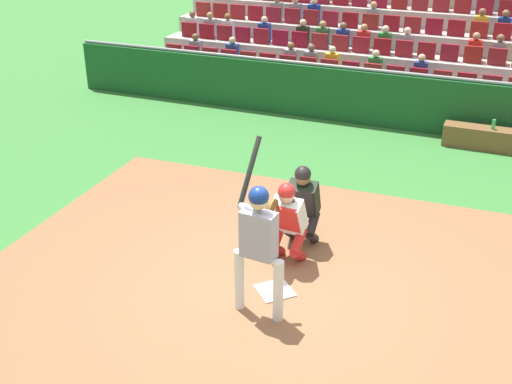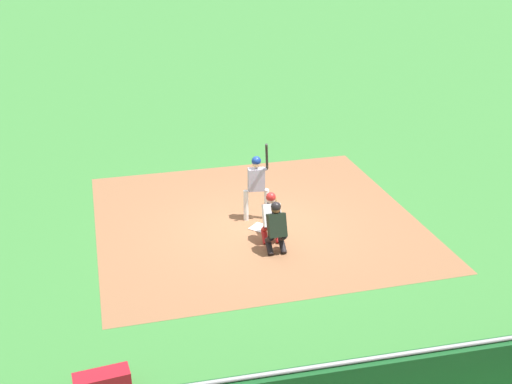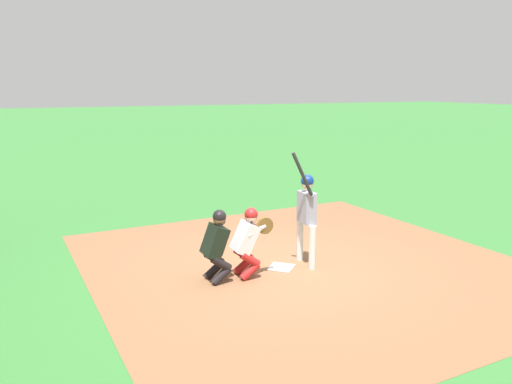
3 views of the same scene
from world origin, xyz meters
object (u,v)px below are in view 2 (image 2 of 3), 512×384
Objects in this scene: catcher_crouching at (272,215)px; equipment_duffel_bag at (102,382)px; home_plate_umpire at (276,226)px; home_plate_marker at (260,228)px; batter_at_plate at (257,181)px.

catcher_crouching is 1.37× the size of equipment_duffel_bag.
catcher_crouching is 0.99× the size of home_plate_umpire.
home_plate_marker is 1.19m from batter_at_plate.
batter_at_plate is 1.73× the size of catcher_crouching.
home_plate_umpire is 1.39× the size of equipment_duffel_bag.
batter_at_plate is at bearing 48.25° from equipment_duffel_bag.
home_plate_marker is 6.58m from equipment_duffel_bag.
batter_at_plate is 2.37× the size of equipment_duffel_bag.
home_plate_umpire is at bearing -88.39° from batter_at_plate.
catcher_crouching is at bearing 86.66° from home_plate_umpire.
home_plate_marker is at bearing 98.83° from catcher_crouching.
batter_at_plate is (0.03, 0.51, 1.07)m from home_plate_marker.
batter_at_plate is at bearing 93.91° from catcher_crouching.
batter_at_plate is at bearing 91.61° from home_plate_umpire.
home_plate_umpire is at bearing -93.34° from catcher_crouching.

